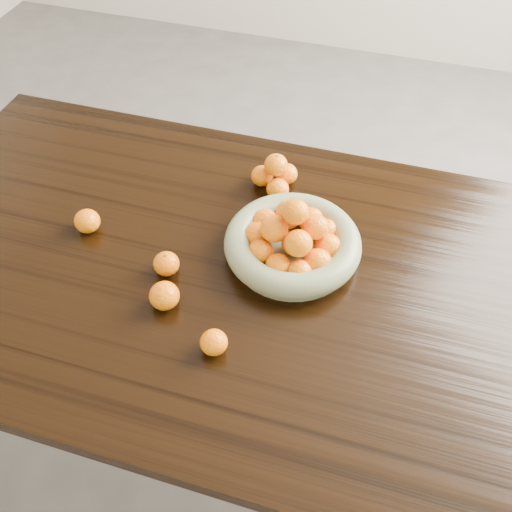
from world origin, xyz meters
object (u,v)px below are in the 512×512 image
(orange_pyramid, at_px, (276,176))
(loose_orange_0, at_px, (166,264))
(dining_table, at_px, (277,301))
(fruit_bowl, at_px, (293,242))

(orange_pyramid, bearing_deg, loose_orange_0, -114.30)
(dining_table, xyz_separation_m, loose_orange_0, (-0.25, -0.06, 0.12))
(fruit_bowl, height_order, loose_orange_0, fruit_bowl)
(fruit_bowl, bearing_deg, loose_orange_0, -152.31)
(dining_table, distance_m, orange_pyramid, 0.34)
(fruit_bowl, distance_m, orange_pyramid, 0.24)
(dining_table, height_order, loose_orange_0, loose_orange_0)
(dining_table, xyz_separation_m, orange_pyramid, (-0.09, 0.30, 0.13))
(orange_pyramid, height_order, loose_orange_0, orange_pyramid)
(fruit_bowl, relative_size, orange_pyramid, 2.59)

